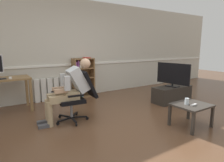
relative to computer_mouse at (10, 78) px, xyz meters
The scene contains 12 objects.
ground_plane 2.73m from the computer_mouse, 50.74° to the right, with size 18.00×18.00×0.00m, color brown.
back_wall 1.86m from the computer_mouse, 20.48° to the left, with size 12.00×0.13×2.70m.
computer_mouse is the anchor object (origin of this frame).
bookshelf 1.89m from the computer_mouse, 12.70° to the left, with size 0.60×0.29×1.12m.
radiator 1.24m from the computer_mouse, 26.40° to the left, with size 0.95×0.08×0.60m.
office_chair 1.58m from the computer_mouse, 47.79° to the right, with size 0.83×0.62×0.97m.
person_seated 1.44m from the computer_mouse, 52.43° to the right, with size 1.04×0.42×1.20m.
tv_stand 3.85m from the computer_mouse, 20.46° to the right, with size 1.08×0.43×0.40m.
tv_screen 3.81m from the computer_mouse, 20.45° to the right, with size 0.25×0.89×0.60m.
coffee_table 3.67m from the computer_mouse, 44.65° to the right, with size 0.62×0.54×0.42m.
drinking_glass 3.57m from the computer_mouse, 45.18° to the right, with size 0.07×0.07×0.11m, color silver.
spare_remote 3.69m from the computer_mouse, 45.60° to the right, with size 0.04×0.15×0.02m, color white.
Camera 1 is at (-2.03, -2.50, 1.43)m, focal length 30.67 mm.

